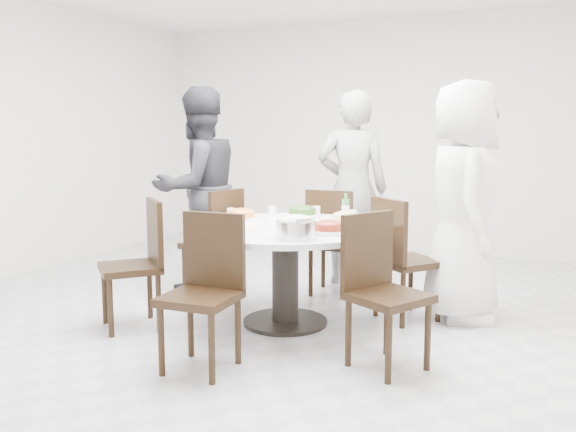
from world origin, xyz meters
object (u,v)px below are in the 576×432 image
at_px(chair_s, 200,294).
at_px(diner_middle, 352,189).
at_px(dining_table, 285,275).
at_px(diner_left, 198,189).
at_px(chair_n, 335,241).
at_px(diner_right, 464,202).
at_px(rice_bowl, 296,229).
at_px(chair_sw, 130,265).
at_px(soup_bowl, 217,226).
at_px(chair_se, 389,293).
at_px(chair_ne, 408,259).
at_px(beverage_bottle, 346,206).
at_px(chair_nw, 211,242).

bearing_deg(chair_s, diner_middle, 83.54).
height_order(dining_table, diner_left, diner_left).
xyz_separation_m(chair_n, diner_right, (1.14, -0.28, 0.44)).
relative_size(chair_s, rice_bowl, 3.51).
relative_size(dining_table, rice_bowl, 5.54).
height_order(chair_sw, soup_bowl, chair_sw).
distance_m(chair_sw, chair_se, 1.95).
height_order(chair_n, diner_middle, diner_middle).
xyz_separation_m(diner_middle, soup_bowl, (-0.39, -1.81, -0.13)).
bearing_deg(chair_ne, diner_left, 33.89).
relative_size(chair_n, soup_bowl, 4.03).
bearing_deg(beverage_bottle, chair_s, -104.21).
height_order(chair_nw, diner_left, diner_left).
bearing_deg(dining_table, soup_bowl, -129.04).
distance_m(chair_ne, chair_nw, 1.75).
height_order(chair_n, diner_right, diner_right).
bearing_deg(beverage_bottle, dining_table, -119.61).
distance_m(dining_table, diner_left, 1.46).
xyz_separation_m(dining_table, chair_se, (0.94, -0.54, 0.10)).
xyz_separation_m(dining_table, chair_nw, (-0.94, 0.48, 0.10)).
bearing_deg(chair_n, diner_right, 164.22).
xyz_separation_m(diner_right, beverage_bottle, (-0.89, -0.18, -0.06)).
xyz_separation_m(chair_nw, chair_s, (0.84, -1.51, 0.00)).
relative_size(chair_ne, diner_middle, 0.52).
relative_size(dining_table, chair_se, 1.58).
distance_m(chair_nw, chair_se, 2.14).
bearing_deg(chair_ne, rice_bowl, 98.45).
bearing_deg(chair_sw, chair_nw, 128.54).
distance_m(chair_s, chair_se, 1.15).
bearing_deg(chair_sw, chair_se, 42.59).
relative_size(chair_s, diner_left, 0.51).
relative_size(chair_n, diner_left, 0.51).
relative_size(chair_sw, rice_bowl, 3.51).
bearing_deg(diner_right, chair_se, 152.51).
bearing_deg(chair_nw, dining_table, 74.67).
bearing_deg(chair_se, rice_bowl, 109.29).
bearing_deg(diner_right, chair_s, 127.20).
bearing_deg(chair_s, chair_n, 83.09).
distance_m(soup_bowl, beverage_bottle, 1.13).
height_order(dining_table, soup_bowl, soup_bowl).
distance_m(dining_table, chair_s, 1.04).
distance_m(chair_nw, diner_left, 0.54).
bearing_deg(chair_sw, beverage_bottle, 81.51).
bearing_deg(chair_s, rice_bowl, 55.79).
distance_m(chair_n, rice_bowl, 1.45).
height_order(chair_sw, diner_middle, diner_middle).
xyz_separation_m(chair_nw, beverage_bottle, (1.24, 0.03, 0.38)).
bearing_deg(dining_table, diner_middle, 87.60).
bearing_deg(diner_middle, diner_left, 13.65).
bearing_deg(diner_middle, chair_s, 69.44).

